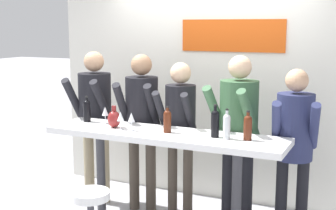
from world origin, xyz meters
TOP-DOWN VIEW (x-y plane):
  - back_wall at (0.00, 1.25)m, footprint 3.94×0.12m
  - tasting_table at (-0.00, 0.00)m, footprint 2.34×0.58m
  - person_far_left at (-1.12, 0.49)m, footprint 0.47×0.57m
  - person_left at (-0.50, 0.48)m, footprint 0.48×0.59m
  - person_center_left at (-0.05, 0.48)m, footprint 0.40×0.52m
  - person_center at (0.58, 0.49)m, footprint 0.52×0.62m
  - person_center_right at (1.13, 0.47)m, footprint 0.48×0.57m
  - wine_bottle_0 at (0.62, -0.00)m, footprint 0.07×0.07m
  - wine_bottle_1 at (0.80, 0.04)m, footprint 0.07×0.07m
  - wine_bottle_2 at (0.03, 0.01)m, footprint 0.07×0.07m
  - wine_bottle_3 at (0.50, 0.02)m, footprint 0.07×0.07m
  - wine_bottle_4 at (-0.95, 0.11)m, footprint 0.08×0.08m
  - wine_glass_0 at (-0.31, -0.07)m, footprint 0.07×0.07m
  - wine_glass_1 at (-0.72, 0.10)m, footprint 0.07×0.07m
  - wine_glass_2 at (-0.43, -0.07)m, footprint 0.07×0.07m
  - decorative_vase at (-0.54, -0.02)m, footprint 0.13×0.13m

SIDE VIEW (x-z plane):
  - tasting_table at x=0.00m, z-range 0.35..1.40m
  - person_center_right at x=1.13m, z-range 0.20..1.85m
  - person_center_left at x=-0.05m, z-range 0.21..1.88m
  - person_left at x=-0.50m, z-range 0.21..1.96m
  - person_center at x=0.58m, z-range 0.21..1.97m
  - person_far_left at x=-1.12m, z-range 0.21..1.97m
  - decorative_vase at x=-0.54m, z-range 1.02..1.24m
  - wine_bottle_2 at x=0.03m, z-range 1.03..1.29m
  - wine_bottle_1 at x=0.80m, z-range 1.03..1.30m
  - wine_glass_0 at x=-0.31m, z-range 1.08..1.26m
  - wine_glass_1 at x=-0.72m, z-range 1.08..1.26m
  - wine_glass_2 at x=-0.43m, z-range 1.08..1.26m
  - wine_bottle_0 at x=0.62m, z-range 1.03..1.31m
  - wine_bottle_4 at x=-0.95m, z-range 1.03..1.30m
  - wine_bottle_3 at x=0.50m, z-range 1.03..1.33m
  - back_wall at x=0.00m, z-range 0.00..2.84m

